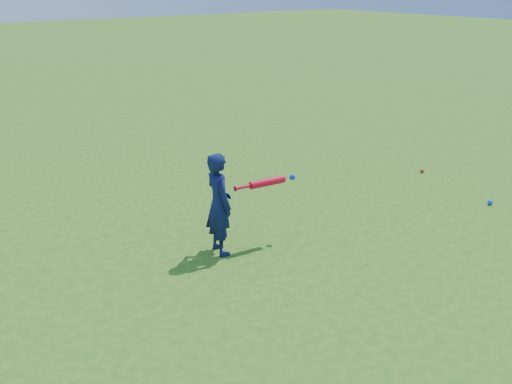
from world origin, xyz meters
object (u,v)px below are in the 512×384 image
Objects in this scene: child at (219,204)px; ground_ball_blue at (490,202)px; ground_ball_red at (422,171)px; bat_swing at (269,182)px.

child is 4.14m from ground_ball_blue.
ground_ball_red is 3.81m from bat_swing.
child is 0.68m from bat_swing.
ground_ball_blue is (-0.39, -1.50, 0.00)m from ground_ball_red.
ground_ball_red is at bearing 75.45° from ground_ball_blue.
child is 15.97× the size of ground_ball_blue.
child is 4.40m from ground_ball_red.
child is at bearing -174.35° from ground_ball_red.
bat_swing is at bearing -92.29° from child.
bat_swing is (-3.31, 0.95, 0.75)m from ground_ball_blue.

